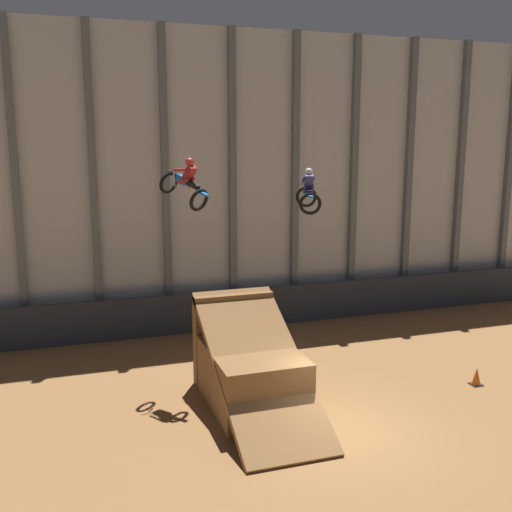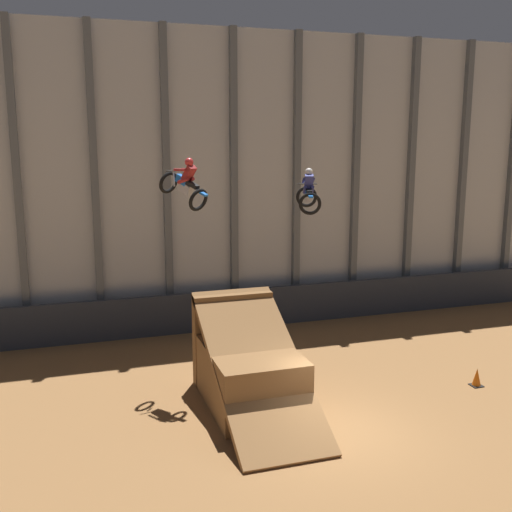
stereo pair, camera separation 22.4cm
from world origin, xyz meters
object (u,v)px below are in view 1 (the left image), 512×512
dirt_ramp (248,368)px  rider_bike_left_air (185,184)px  rider_bike_right_air (308,193)px  traffic_cone_near_ramp (476,377)px

dirt_ramp → rider_bike_left_air: 5.88m
rider_bike_left_air → rider_bike_right_air: (4.20, 0.23, -0.41)m
rider_bike_right_air → dirt_ramp: bearing=-123.4°
rider_bike_left_air → traffic_cone_near_ramp: (8.65, -3.24, -6.10)m
rider_bike_left_air → traffic_cone_near_ramp: rider_bike_left_air is taller
dirt_ramp → rider_bike_right_air: rider_bike_right_air is taller
rider_bike_right_air → traffic_cone_near_ramp: 8.02m
rider_bike_right_air → traffic_cone_near_ramp: rider_bike_right_air is taller
rider_bike_left_air → rider_bike_right_air: bearing=-29.0°
dirt_ramp → traffic_cone_near_ramp: 7.43m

